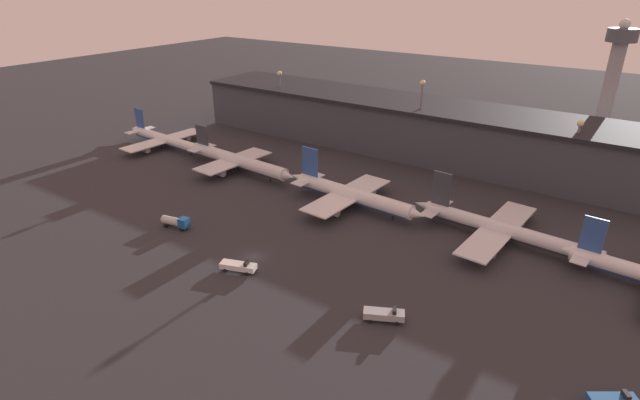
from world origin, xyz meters
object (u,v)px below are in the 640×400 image
airplane_3 (504,230)px  service_vehicle_0 (239,266)px  service_vehicle_1 (176,222)px  service_vehicle_2 (384,315)px  airplane_1 (237,161)px  airplane_2 (351,195)px  airplane_0 (166,140)px  service_vehicle_3 (613,400)px  control_tower (611,81)px

airplane_3 → service_vehicle_0: size_ratio=5.90×
service_vehicle_1 → service_vehicle_2: 59.01m
service_vehicle_2 → airplane_1: bearing=124.8°
service_vehicle_1 → airplane_2: bearing=38.3°
airplane_1 → service_vehicle_2: (72.89, -40.06, -2.13)m
airplane_0 → airplane_3: bearing=3.2°
airplane_2 → airplane_3: (39.03, 3.49, -0.41)m
service_vehicle_1 → airplane_0: bearing=130.3°
airplane_2 → service_vehicle_3: size_ratio=6.29×
service_vehicle_1 → service_vehicle_3: 95.26m
airplane_0 → service_vehicle_2: (109.91, -43.01, -1.62)m
service_vehicle_3 → service_vehicle_0: bearing=148.7°
control_tower → service_vehicle_0: bearing=-112.7°
airplane_1 → service_vehicle_1: size_ratio=6.28×
airplane_3 → service_vehicle_1: airplane_3 is taller
service_vehicle_2 → airplane_2: bearing=101.7°
airplane_0 → service_vehicle_0: (77.13, -45.69, -1.69)m
service_vehicle_0 → service_vehicle_3: bearing=-16.3°
airplane_0 → service_vehicle_0: airplane_0 is taller
service_vehicle_1 → control_tower: (76.70, 114.94, 24.08)m
service_vehicle_1 → service_vehicle_0: bearing=-24.3°
airplane_0 → service_vehicle_0: bearing=-26.7°
airplane_0 → control_tower: bearing=34.4°
service_vehicle_2 → control_tower: bearing=55.0°
service_vehicle_2 → service_vehicle_3: (36.31, 1.01, -0.06)m
control_tower → airplane_3: bearing=-96.4°
airplane_0 → service_vehicle_2: bearing=-17.4°
airplane_1 → service_vehicle_1: airplane_1 is taller
service_vehicle_0 → airplane_1: bearing=113.9°
control_tower → service_vehicle_2: bearing=-98.6°
airplane_0 → airplane_1: 37.14m
service_vehicle_0 → control_tower: bearing=48.0°
service_vehicle_0 → service_vehicle_1: 26.79m
airplane_1 → service_vehicle_2: airplane_1 is taller
airplane_1 → service_vehicle_0: (40.11, -42.74, -2.20)m
airplane_2 → service_vehicle_0: bearing=-90.2°
service_vehicle_0 → airplane_2: bearing=66.5°
service_vehicle_2 → airplane_0: bearing=132.2°
service_vehicle_3 → airplane_0: bearing=129.6°
airplane_0 → control_tower: (127.69, 75.10, 22.83)m
service_vehicle_2 → service_vehicle_3: size_ratio=1.12×
service_vehicle_1 → service_vehicle_3: bearing=-13.0°
service_vehicle_0 → service_vehicle_1: service_vehicle_1 is taller
airplane_0 → airplane_3: size_ratio=0.92×
service_vehicle_0 → service_vehicle_2: size_ratio=1.05×
service_vehicle_0 → airplane_0: bearing=130.0°
airplane_0 → service_vehicle_2: size_ratio=5.72×
airplane_2 → service_vehicle_0: airplane_2 is taller
airplane_0 → service_vehicle_3: bearing=-12.1°
airplane_0 → service_vehicle_0: size_ratio=5.46×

